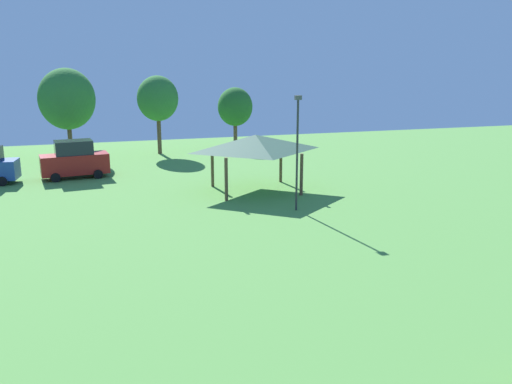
# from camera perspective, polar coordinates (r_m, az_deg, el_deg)

# --- Properties ---
(parked_car_second_from_left) EXTENTS (4.77, 2.47, 2.67)m
(parked_car_second_from_left) POSITION_cam_1_polar(r_m,az_deg,el_deg) (40.28, -18.56, 3.23)
(parked_car_second_from_left) COLOR maroon
(parked_car_second_from_left) RESTS_ON ground
(park_pavilion) EXTENTS (6.16, 4.99, 3.60)m
(park_pavilion) POSITION_cam_1_polar(r_m,az_deg,el_deg) (34.12, -0.06, 5.18)
(park_pavilion) COLOR brown
(park_pavilion) RESTS_ON ground
(light_post_1) EXTENTS (0.36, 0.20, 6.34)m
(light_post_1) POSITION_cam_1_polar(r_m,az_deg,el_deg) (29.58, 4.37, 4.76)
(light_post_1) COLOR #2D2D33
(light_post_1) RESTS_ON ground
(treeline_tree_2) EXTENTS (4.55, 4.55, 7.52)m
(treeline_tree_2) POSITION_cam_1_polar(r_m,az_deg,el_deg) (47.60, -19.29, 9.22)
(treeline_tree_2) COLOR brown
(treeline_tree_2) RESTS_ON ground
(treeline_tree_3) EXTENTS (3.57, 3.57, 6.83)m
(treeline_tree_3) POSITION_cam_1_polar(r_m,az_deg,el_deg) (48.52, -10.31, 9.64)
(treeline_tree_3) COLOR brown
(treeline_tree_3) RESTS_ON ground
(treeline_tree_4) EXTENTS (3.29, 3.29, 5.63)m
(treeline_tree_4) POSITION_cam_1_polar(r_m,az_deg,el_deg) (51.71, -2.21, 8.94)
(treeline_tree_4) COLOR brown
(treeline_tree_4) RESTS_ON ground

